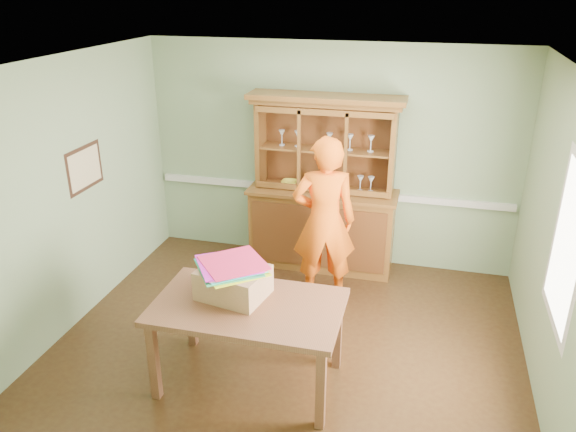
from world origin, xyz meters
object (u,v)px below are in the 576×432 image
(china_hutch, at_px, (323,209))
(person, at_px, (324,222))
(dining_table, at_px, (248,314))
(cardboard_box, at_px, (233,282))

(china_hutch, xyz_separation_m, person, (0.17, -0.82, 0.19))
(china_hutch, relative_size, person, 1.13)
(china_hutch, height_order, dining_table, china_hutch)
(china_hutch, relative_size, dining_table, 1.32)
(dining_table, bearing_deg, cardboard_box, 146.09)
(china_hutch, bearing_deg, cardboard_box, -98.32)
(china_hutch, height_order, person, china_hutch)
(china_hutch, bearing_deg, dining_table, -94.09)
(cardboard_box, bearing_deg, person, 70.81)
(dining_table, bearing_deg, china_hutch, 85.50)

